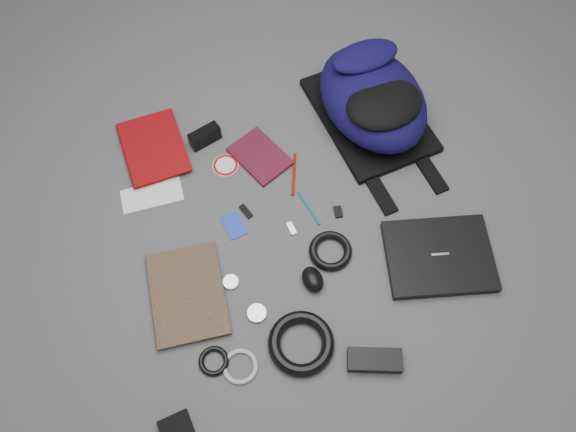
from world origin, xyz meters
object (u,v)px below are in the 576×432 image
object	(u,v)px
pouch	(177,431)
comic_book	(151,302)
dvd_case	(260,156)
laptop	(439,256)
textbook_red	(124,157)
backpack	(373,98)
compact_camera	(205,136)
power_brick	(375,360)
mouse	(313,279)

from	to	relation	value
pouch	comic_book	bearing A→B (deg)	86.01
dvd_case	laptop	bearing A→B (deg)	-75.31
laptop	textbook_red	world-z (taller)	laptop
backpack	dvd_case	bearing A→B (deg)	179.78
compact_camera	power_brick	size ratio (longest dim) A/B	0.71
textbook_red	comic_book	bearing A→B (deg)	-94.38
laptop	power_brick	distance (m)	0.38
compact_camera	dvd_case	bearing A→B (deg)	-53.62
power_brick	pouch	size ratio (longest dim) A/B	1.80
textbook_red	mouse	size ratio (longest dim) A/B	3.18
compact_camera	power_brick	world-z (taller)	compact_camera
mouse	pouch	bearing A→B (deg)	-155.69
comic_book	dvd_case	xyz separation A→B (m)	(0.46, 0.36, -0.00)
backpack	laptop	distance (m)	0.56
backpack	textbook_red	bearing A→B (deg)	167.67
compact_camera	laptop	bearing A→B (deg)	-64.73
comic_book	pouch	xyz separation A→B (m)	(-0.03, -0.36, -0.00)
laptop	backpack	bearing A→B (deg)	104.04
textbook_red	dvd_case	bearing A→B (deg)	-19.52
textbook_red	power_brick	xyz separation A→B (m)	(0.49, -0.89, 0.00)
comic_book	mouse	size ratio (longest dim) A/B	3.51
comic_book	backpack	bearing A→B (deg)	31.59
textbook_red	pouch	bearing A→B (deg)	-94.02
laptop	pouch	distance (m)	0.89
compact_camera	backpack	bearing A→B (deg)	-24.19
backpack	comic_book	xyz separation A→B (m)	(-0.86, -0.38, -0.09)
textbook_red	mouse	bearing A→B (deg)	-55.55
comic_book	compact_camera	size ratio (longest dim) A/B	2.75
laptop	textbook_red	size ratio (longest dim) A/B	1.19
backpack	compact_camera	xyz separation A→B (m)	(-0.55, 0.10, -0.07)
compact_camera	pouch	size ratio (longest dim) A/B	1.28
comic_book	mouse	xyz separation A→B (m)	(0.46, -0.10, 0.01)
comic_book	compact_camera	xyz separation A→B (m)	(0.31, 0.48, 0.02)
power_brick	pouch	bearing A→B (deg)	-159.30
comic_book	power_brick	distance (m)	0.65
compact_camera	mouse	distance (m)	0.61
laptop	power_brick	xyz separation A→B (m)	(-0.31, -0.21, 0.00)
comic_book	dvd_case	bearing A→B (deg)	45.72
textbook_red	laptop	bearing A→B (deg)	-40.06
backpack	comic_book	size ratio (longest dim) A/B	1.71
mouse	backpack	bearing A→B (deg)	46.52
compact_camera	mouse	world-z (taller)	compact_camera
dvd_case	compact_camera	bearing A→B (deg)	119.09
dvd_case	power_brick	distance (m)	0.74
comic_book	laptop	bearing A→B (deg)	-3.66
backpack	laptop	size ratio (longest dim) A/B	1.58
comic_book	power_brick	world-z (taller)	power_brick
dvd_case	power_brick	world-z (taller)	power_brick
textbook_red	compact_camera	xyz separation A→B (m)	(0.27, -0.03, 0.02)
comic_book	compact_camera	distance (m)	0.58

